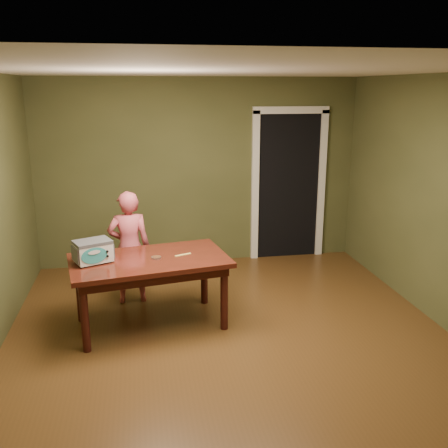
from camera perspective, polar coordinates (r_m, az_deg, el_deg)
floor at (r=5.11m, az=0.94°, el=-13.36°), size 5.00×5.00×0.00m
room_shell at (r=4.54m, az=1.04°, el=5.89°), size 4.52×5.02×2.61m
doorway at (r=7.62m, az=6.70°, el=4.67°), size 1.10×0.66×2.25m
dining_table at (r=5.25m, az=-8.51°, el=-4.91°), size 1.73×1.15×0.75m
toy_oven at (r=5.17m, az=-14.75°, el=-2.96°), size 0.43×0.37×0.23m
baking_pan at (r=5.19m, az=-7.75°, el=-3.82°), size 0.10×0.10×0.02m
spatula at (r=5.27m, az=-4.71°, el=-3.52°), size 0.18×0.09×0.01m
child at (r=5.88m, az=-10.76°, el=-2.65°), size 0.50×0.34×1.33m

